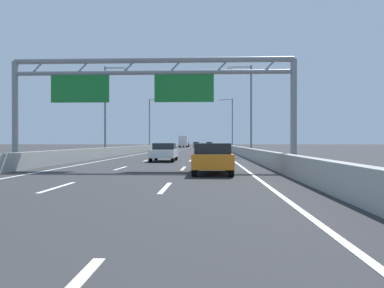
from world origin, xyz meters
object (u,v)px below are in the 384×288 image
(blue_car, at_px, (209,144))
(orange_car, at_px, (212,158))
(streetlamp_right_mid, at_px, (249,105))
(sign_gantry, at_px, (147,84))
(red_car, at_px, (186,144))
(white_car, at_px, (164,152))
(streetlamp_left_mid, at_px, (107,105))
(streetlamp_left_far, at_px, (151,121))
(streetlamp_right_far, at_px, (231,121))
(box_truck, at_px, (183,141))
(silver_car, at_px, (196,144))
(black_car, at_px, (209,144))

(blue_car, height_order, orange_car, orange_car)
(streetlamp_right_mid, bearing_deg, sign_gantry, -113.34)
(red_car, bearing_deg, streetlamp_right_mid, -81.63)
(blue_car, bearing_deg, white_car, -92.19)
(streetlamp_right_mid, bearing_deg, streetlamp_left_mid, 180.00)
(sign_gantry, height_order, white_car, sign_gantry)
(streetlamp_left_far, height_order, blue_car, streetlamp_left_far)
(sign_gantry, height_order, streetlamp_right_far, streetlamp_right_far)
(red_car, bearing_deg, box_truck, -91.60)
(silver_car, xyz_separation_m, blue_car, (3.90, 24.85, -0.03))
(streetlamp_right_far, bearing_deg, orange_car, -94.48)
(box_truck, bearing_deg, blue_car, 75.22)
(black_car, height_order, orange_car, black_car)
(streetlamp_right_mid, relative_size, streetlamp_left_far, 1.00)
(white_car, relative_size, blue_car, 0.93)
(streetlamp_left_mid, relative_size, box_truck, 1.22)
(white_car, bearing_deg, streetlamp_left_mid, 125.47)
(streetlamp_left_mid, relative_size, silver_car, 2.12)
(white_car, distance_m, red_car, 83.96)
(sign_gantry, xyz_separation_m, white_car, (0.04, 7.78, -4.09))
(white_car, relative_size, box_truck, 0.53)
(streetlamp_left_mid, bearing_deg, orange_car, -63.23)
(black_car, relative_size, orange_car, 1.00)
(white_car, xyz_separation_m, blue_car, (3.93, 103.07, 0.01))
(streetlamp_left_mid, height_order, orange_car, streetlamp_left_mid)
(streetlamp_right_mid, height_order, black_car, streetlamp_right_mid)
(streetlamp_left_mid, height_order, streetlamp_right_mid, same)
(streetlamp_right_mid, bearing_deg, orange_car, -100.66)
(silver_car, xyz_separation_m, white_car, (-0.03, -78.22, -0.04))
(white_car, bearing_deg, orange_car, -72.28)
(streetlamp_left_mid, bearing_deg, blue_car, 83.15)
(box_truck, bearing_deg, red_car, 88.40)
(streetlamp_left_far, bearing_deg, red_car, 84.65)
(streetlamp_left_far, distance_m, black_car, 42.37)
(streetlamp_right_mid, bearing_deg, silver_car, 96.42)
(red_car, height_order, orange_car, orange_car)
(streetlamp_left_mid, bearing_deg, streetlamp_right_mid, 0.00)
(streetlamp_right_far, xyz_separation_m, orange_car, (-4.06, -51.78, -4.64))
(streetlamp_right_far, relative_size, blue_car, 2.16)
(silver_car, bearing_deg, white_car, -90.03)
(blue_car, relative_size, box_truck, 0.57)
(streetlamp_left_far, height_order, box_truck, streetlamp_left_far)
(streetlamp_left_mid, height_order, streetlamp_right_far, same)
(sign_gantry, xyz_separation_m, streetlamp_right_far, (7.74, 48.16, 0.58))
(streetlamp_right_far, height_order, black_car, streetlamp_right_far)
(streetlamp_right_mid, xyz_separation_m, orange_car, (-4.06, -21.55, -4.64))
(streetlamp_right_far, relative_size, white_car, 2.31)
(silver_car, relative_size, white_car, 1.09)
(streetlamp_right_far, bearing_deg, black_car, 95.48)
(red_car, bearing_deg, orange_car, -85.92)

